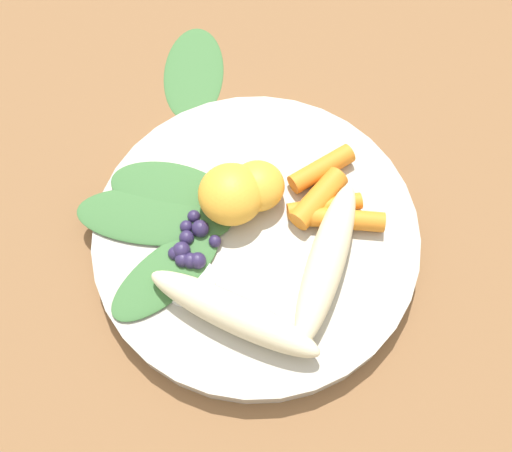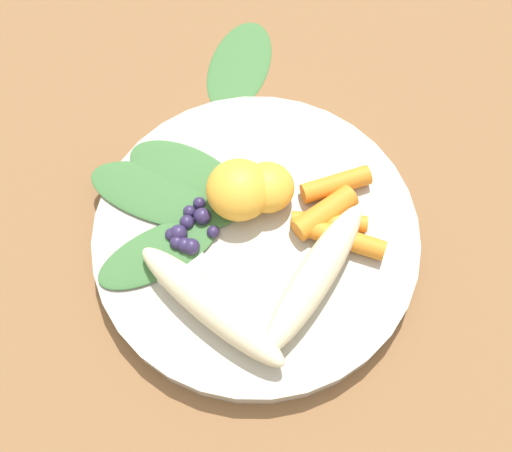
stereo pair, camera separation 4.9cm
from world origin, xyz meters
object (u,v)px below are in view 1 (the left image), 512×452
orange_segment_near (231,194)px  kale_leaf_stray (196,71)px  bowl (256,236)px  banana_peeled_left (326,261)px  banana_peeled_right (234,313)px

orange_segment_near → kale_leaf_stray: (-0.01, -0.16, -0.04)m
bowl → kale_leaf_stray: size_ratio=2.38×
orange_segment_near → kale_leaf_stray: 0.17m
bowl → kale_leaf_stray: bowl is taller
bowl → kale_leaf_stray: (-0.00, -0.19, -0.01)m
bowl → orange_segment_near: bearing=-68.5°
kale_leaf_stray → bowl: bearing=-160.8°
banana_peeled_left → orange_segment_near: bearing=71.7°
bowl → banana_peeled_right: bearing=58.3°
orange_segment_near → kale_leaf_stray: orange_segment_near is taller
banana_peeled_left → orange_segment_near: orange_segment_near is taller
bowl → banana_peeled_right: banana_peeled_right is taller
banana_peeled_left → banana_peeled_right: same height
banana_peeled_right → orange_segment_near: (-0.03, -0.09, 0.01)m
bowl → orange_segment_near: 0.04m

